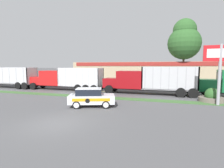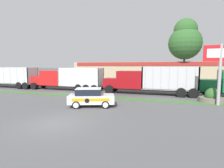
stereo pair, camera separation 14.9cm
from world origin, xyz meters
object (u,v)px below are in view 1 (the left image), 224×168
dump_truck_mid (59,80)px  stone_planter (212,97)px  dump_truck_lead (140,81)px  store_sign_post (220,62)px  rally_car (91,97)px

dump_truck_mid → stone_planter: bearing=-9.3°
dump_truck_lead → dump_truck_mid: bearing=178.8°
dump_truck_lead → stone_planter: 8.51m
store_sign_post → rally_car: bearing=-160.3°
dump_truck_lead → store_sign_post: (8.00, -4.77, 2.41)m
rally_car → store_sign_post: 12.21m
store_sign_post → stone_planter: bearing=95.1°
dump_truck_lead → rally_car: size_ratio=2.69×
dump_truck_lead → stone_planter: size_ratio=4.70×
dump_truck_lead → stone_planter: bearing=-21.4°
dump_truck_lead → store_sign_post: 9.62m
dump_truck_mid → store_sign_post: bearing=-13.7°
dump_truck_mid → store_sign_post: size_ratio=2.15×
dump_truck_lead → stone_planter: (7.85, -3.08, -1.18)m
stone_planter → dump_truck_mid: bearing=170.7°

